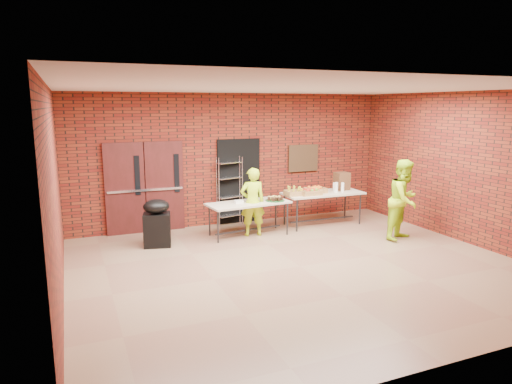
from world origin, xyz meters
The scene contains 19 objects.
room centered at (0.00, 0.00, 1.60)m, with size 8.08×7.08×3.28m.
double_doors centered at (-2.20, 3.44, 1.05)m, with size 1.78×0.12×2.10m.
dark_doorway centered at (0.10, 3.46, 1.05)m, with size 1.10×0.06×2.10m, color black.
bronze_plaque centered at (1.90, 3.45, 1.55)m, with size 0.85×0.04×0.70m, color #412D1A.
wire_rack centered at (-0.19, 3.32, 0.84)m, with size 0.62×0.21×1.68m, color silver, non-canonical shape.
table_left centered at (-0.11, 2.27, 0.70)m, with size 1.93×0.96×0.76m.
table_right centered at (1.92, 2.46, 0.74)m, with size 1.99×0.87×0.81m.
basket_bananas centered at (1.13, 2.41, 0.87)m, with size 0.46×0.36×0.14m.
basket_oranges centered at (1.73, 2.48, 0.88)m, with size 0.49×0.38×0.15m.
basket_apples centered at (1.47, 2.31, 0.88)m, with size 0.49×0.38×0.15m.
muffin_tray centered at (0.51, 2.20, 0.81)m, with size 0.44×0.44×0.11m.
napkin_box centered at (-0.33, 2.29, 0.79)m, with size 0.19×0.13×0.06m, color white.
coffee_dispenser centered at (2.55, 2.59, 1.03)m, with size 0.34×0.30×0.44m, color brown.
cup_stack_front centered at (2.23, 2.34, 0.93)m, with size 0.08×0.08×0.25m, color white.
cup_stack_mid centered at (2.40, 2.33, 0.93)m, with size 0.08×0.08×0.23m, color white.
cup_stack_back centered at (2.26, 2.48, 0.92)m, with size 0.07×0.07×0.22m, color white.
covered_grill centered at (-2.17, 2.26, 0.50)m, with size 0.64×0.57×1.00m.
volunteer_woman centered at (-0.03, 2.22, 0.78)m, with size 0.57×0.37×1.55m, color #B6E319.
volunteer_man centered at (2.92, 0.71, 0.88)m, with size 0.86×0.67×1.76m, color #B6E319.
Camera 1 is at (-3.79, -7.04, 2.90)m, focal length 32.00 mm.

